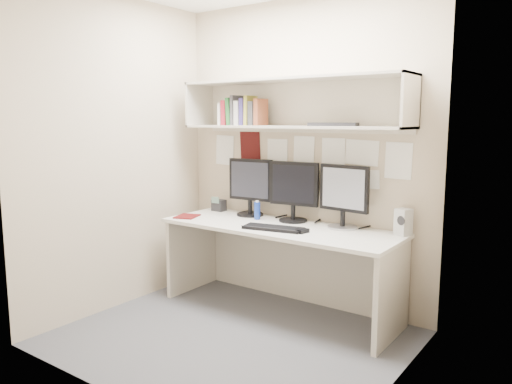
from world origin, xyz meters
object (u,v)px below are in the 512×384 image
Objects in this scene: keyboard at (273,228)px; desk_phone at (219,205)px; monitor_left at (251,185)px; maroon_notebook at (187,216)px; monitor_right at (344,194)px; monitor_center at (294,189)px; speaker at (403,222)px; desk at (279,268)px.

desk_phone is (-0.87, 0.38, 0.04)m from keyboard.
maroon_notebook is (-0.41, -0.40, -0.27)m from monitor_left.
monitor_left reaches higher than monitor_right.
desk_phone is (-0.83, 0.00, -0.22)m from monitor_center.
keyboard is (0.04, -0.37, -0.26)m from monitor_center.
monitor_right is 0.62m from keyboard.
speaker is at bearing 12.90° from keyboard.
speaker is (0.90, 0.41, 0.09)m from keyboard.
monitor_center is 2.52× the size of speaker.
desk_phone is at bearing 65.83° from maroon_notebook.
monitor_right is 2.34× the size of maroon_notebook.
monitor_left is at bearing -157.14° from speaker.
monitor_right is 0.51m from speaker.
desk_phone is (-0.38, 0.00, -0.22)m from monitor_left.
speaker is 1.44× the size of desk_phone.
monitor_center reaches higher than desk.
monitor_right reaches higher than keyboard.
monitor_left reaches higher than desk_phone.
monitor_left is 1.00× the size of monitor_center.
monitor_center is at bearing -156.54° from speaker.
monitor_left is 1.01× the size of monitor_right.
desk_phone is (0.04, 0.40, 0.05)m from maroon_notebook.
maroon_notebook is (-0.87, -0.40, -0.27)m from monitor_center.
monitor_left is 3.66× the size of desk_phone.
desk is 0.41m from keyboard.
desk_phone reaches higher than maroon_notebook.
desk_phone is at bearing -173.73° from monitor_right.
monitor_right is at bearing -0.76° from desk_phone.
monitor_center is at bearing -173.64° from monitor_right.
monitor_right is 1.41m from maroon_notebook.
maroon_notebook is at bearing -168.53° from desk.
speaker is at bearing 0.24° from desk_phone.
monitor_right is 2.51× the size of speaker.
keyboard is 0.91m from maroon_notebook.
monitor_left is 0.45m from monitor_center.
speaker is at bearing -5.16° from monitor_center.
maroon_notebook is (-0.87, -0.18, 0.37)m from desk.
monitor_left is 0.63m from maroon_notebook.
monitor_center is 0.86m from desk_phone.
monitor_left is at bearing 24.90° from maroon_notebook.
keyboard is at bearing -90.77° from monitor_center.
monitor_left is at bearing -0.99° from desk_phone.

